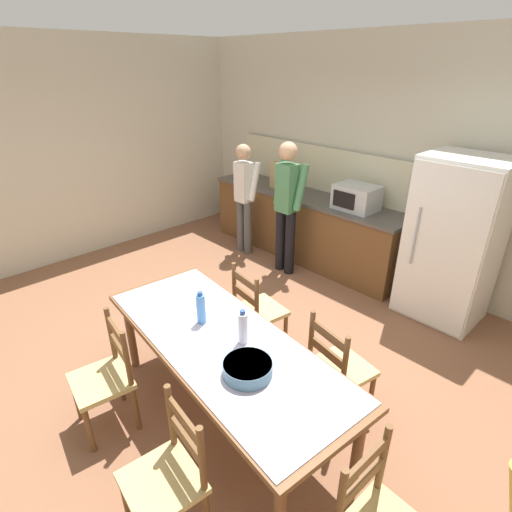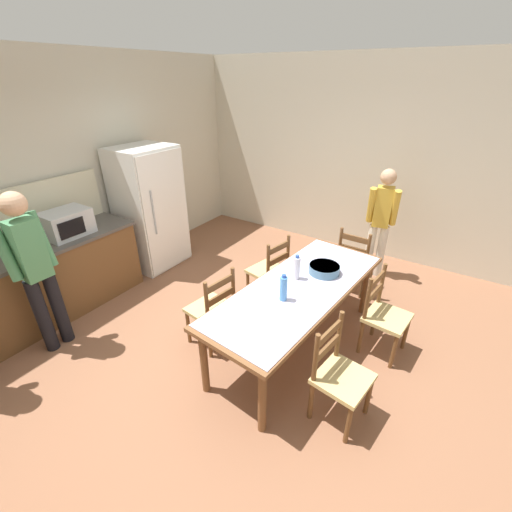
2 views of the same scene
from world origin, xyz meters
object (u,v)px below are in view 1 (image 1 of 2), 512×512
at_px(chair_side_near_left, 106,378).
at_px(chair_side_far_right, 338,368).
at_px(chair_side_far_left, 257,311).
at_px(microwave, 356,197).
at_px(serving_bowl, 248,368).
at_px(bottle_off_centre, 243,328).
at_px(chair_side_near_right, 168,477).
at_px(person_at_sink, 244,194).
at_px(paper_bag, 280,175).
at_px(person_at_counter, 287,202).
at_px(refrigerator, 453,241).
at_px(dining_table, 223,348).
at_px(bottle_near_centre, 201,308).

xyz_separation_m(chair_side_near_left, chair_side_far_right, (1.13, 1.33, 0.00)).
bearing_deg(chair_side_far_left, microwave, -74.00).
height_order(serving_bowl, chair_side_near_left, chair_side_near_left).
relative_size(microwave, chair_side_far_right, 0.55).
bearing_deg(chair_side_far_right, bottle_off_centre, 63.36).
relative_size(microwave, chair_side_near_right, 0.55).
bearing_deg(chair_side_far_left, chair_side_near_left, 92.78).
distance_m(chair_side_far_left, person_at_sink, 2.30).
bearing_deg(person_at_sink, chair_side_near_left, -150.43).
relative_size(paper_bag, chair_side_near_right, 0.40).
bearing_deg(person_at_counter, microwave, -52.01).
xyz_separation_m(refrigerator, paper_bag, (-2.49, 0.01, 0.22)).
distance_m(paper_bag, serving_bowl, 3.66).
height_order(dining_table, chair_side_far_right, chair_side_far_right).
bearing_deg(microwave, dining_table, -75.42).
distance_m(microwave, person_at_counter, 0.85).
xyz_separation_m(bottle_off_centre, chair_side_near_right, (0.31, -0.86, -0.44)).
distance_m(dining_table, chair_side_far_left, 0.91).
bearing_deg(chair_side_near_right, person_at_sink, 137.82).
relative_size(bottle_off_centre, person_at_counter, 0.16).
height_order(bottle_off_centre, chair_side_far_right, bottle_off_centre).
xyz_separation_m(bottle_near_centre, chair_side_far_left, (-0.16, 0.73, -0.44)).
xyz_separation_m(paper_bag, bottle_off_centre, (2.10, -2.59, -0.22)).
relative_size(chair_side_near_left, person_at_sink, 0.58).
bearing_deg(bottle_off_centre, bottle_near_centre, -170.26).
bearing_deg(bottle_near_centre, chair_side_near_right, -48.04).
xyz_separation_m(paper_bag, serving_bowl, (2.36, -2.78, -0.29)).
distance_m(serving_bowl, chair_side_near_left, 1.16).
relative_size(bottle_off_centre, chair_side_near_left, 0.30).
height_order(chair_side_far_right, chair_side_far_left, same).
height_order(bottle_near_centre, person_at_sink, person_at_sink).
distance_m(bottle_near_centre, chair_side_far_left, 0.87).
distance_m(refrigerator, chair_side_near_right, 3.46).
height_order(paper_bag, chair_side_far_right, paper_bag).
height_order(refrigerator, bottle_near_centre, refrigerator).
xyz_separation_m(dining_table, person_at_sink, (-2.19, 2.19, 0.20)).
distance_m(chair_side_near_right, person_at_counter, 3.48).
height_order(microwave, chair_side_far_right, microwave).
height_order(refrigerator, serving_bowl, refrigerator).
height_order(bottle_off_centre, person_at_counter, person_at_counter).
xyz_separation_m(serving_bowl, chair_side_near_right, (0.05, -0.66, -0.36)).
bearing_deg(chair_side_near_left, paper_bag, 121.09).
height_order(serving_bowl, person_at_sink, person_at_sink).
distance_m(microwave, dining_table, 2.81).
distance_m(microwave, chair_side_far_left, 2.04).
bearing_deg(person_at_counter, bottle_off_centre, -144.43).
bearing_deg(chair_side_near_left, serving_bowl, 39.02).
bearing_deg(person_at_sink, chair_side_far_left, -129.17).
bearing_deg(dining_table, person_at_sink, 134.95).
xyz_separation_m(bottle_near_centre, person_at_sink, (-1.91, 2.16, 0.00)).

